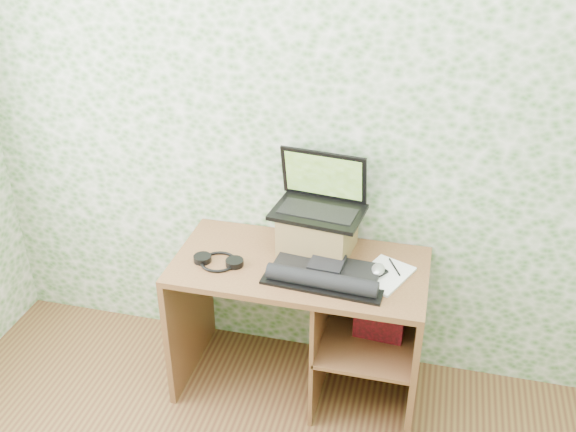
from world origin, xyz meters
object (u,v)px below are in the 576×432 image
(riser, at_px, (318,232))
(notepad, at_px, (384,275))
(laptop, at_px, (320,197))
(desk, at_px, (316,308))
(keyboard, at_px, (325,274))

(riser, height_order, notepad, riser)
(riser, bearing_deg, laptop, 90.00)
(desk, relative_size, riser, 3.61)
(laptop, relative_size, notepad, 1.65)
(desk, height_order, laptop, laptop)
(keyboard, bearing_deg, notepad, 21.86)
(laptop, distance_m, keyboard, 0.38)
(laptop, height_order, notepad, laptop)
(riser, height_order, keyboard, riser)
(laptop, bearing_deg, notepad, -22.73)
(desk, distance_m, keyboard, 0.32)
(desk, xyz_separation_m, notepad, (0.32, -0.03, 0.28))
(laptop, bearing_deg, riser, -83.06)
(desk, distance_m, riser, 0.39)
(desk, xyz_separation_m, riser, (-0.02, 0.12, 0.37))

